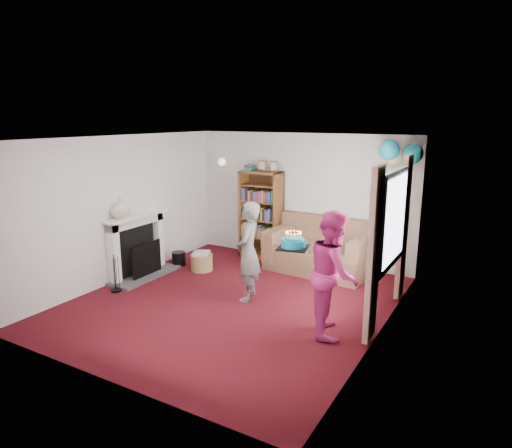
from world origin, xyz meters
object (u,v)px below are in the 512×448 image
Objects in this scene: person_striped at (248,252)px; person_magenta at (334,273)px; bookcase at (262,215)px; birthday_cake at (293,243)px; sofa at (320,251)px.

person_striped is 0.94× the size of person_magenta.
bookcase is 3.26m from birthday_cake.
bookcase is at bearing 126.41° from birthday_cake.
birthday_cake is at bearing -72.09° from sofa.
person_striped is 1.60m from person_magenta.
bookcase is 3.50m from person_magenta.
person_magenta is at bearing -59.68° from sofa.
person_striped reaches higher than birthday_cake.
person_striped is at bearing 151.81° from birthday_cake.
sofa is 1.95m from person_striped.
bookcase reaches higher than person_magenta.
sofa is 1.20× the size of person_striped.
person_magenta is (1.54, -0.42, 0.05)m from person_striped.
sofa is 1.12× the size of person_magenta.
bookcase is at bearing -173.27° from person_striped.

